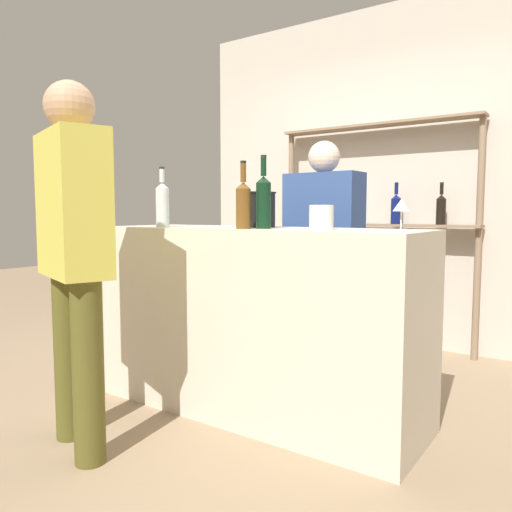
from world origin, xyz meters
TOP-DOWN VIEW (x-y plane):
  - ground_plane at (0.00, 0.00)m, footprint 16.00×16.00m
  - bar_counter at (0.00, 0.00)m, footprint 1.84×0.60m
  - back_wall at (0.00, 1.90)m, footprint 3.44×0.12m
  - back_shelf at (0.00, 1.72)m, footprint 1.65×0.18m
  - counter_bottle_0 at (-0.53, -0.17)m, footprint 0.08×0.08m
  - counter_bottle_1 at (0.03, -0.16)m, footprint 0.08×0.08m
  - counter_bottle_2 at (0.10, -0.08)m, footprint 0.08×0.08m
  - wine_glass at (0.74, 0.18)m, footprint 0.08×0.08m
  - ice_bucket at (-0.07, 0.11)m, footprint 0.21×0.21m
  - cork_jar at (0.40, -0.01)m, footprint 0.12×0.12m
  - customer_left at (-0.42, -0.85)m, footprint 0.53×0.36m
  - server_behind_counter at (0.05, 0.70)m, footprint 0.50×0.23m

SIDE VIEW (x-z plane):
  - ground_plane at x=0.00m, z-range 0.00..0.00m
  - bar_counter at x=0.00m, z-range 0.00..1.02m
  - server_behind_counter at x=0.05m, z-range 0.12..1.68m
  - customer_left at x=-0.42m, z-range 0.14..1.82m
  - cork_jar at x=0.40m, z-range 1.02..1.14m
  - ice_bucket at x=-0.07m, z-range 1.02..1.22m
  - wine_glass at x=0.74m, z-range 1.06..1.21m
  - counter_bottle_1 at x=0.03m, z-range 0.98..1.32m
  - counter_bottle_0 at x=-0.53m, z-range 0.99..1.33m
  - counter_bottle_2 at x=0.10m, z-range 0.98..1.35m
  - back_shelf at x=0.00m, z-range 0.27..2.09m
  - back_wall at x=0.00m, z-range 0.00..2.80m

